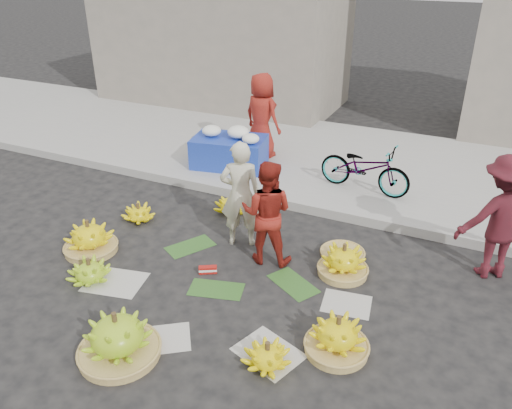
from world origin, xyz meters
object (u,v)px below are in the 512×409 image
at_px(vendor_cream, 240,195).
at_px(banana_bunch_4, 337,337).
at_px(banana_bunch_0, 89,238).
at_px(bicycle, 365,168).
at_px(flower_table, 230,150).

bearing_deg(vendor_cream, banana_bunch_4, 117.58).
height_order(banana_bunch_0, vendor_cream, vendor_cream).
xyz_separation_m(banana_bunch_4, bicycle, (-0.67, 3.63, 0.33)).
distance_m(banana_bunch_4, bicycle, 3.70).
xyz_separation_m(banana_bunch_4, flower_table, (-3.13, 3.62, 0.24)).
bearing_deg(banana_bunch_0, bicycle, 47.92).
distance_m(banana_bunch_0, vendor_cream, 2.11).
bearing_deg(vendor_cream, banana_bunch_0, 7.79).
relative_size(vendor_cream, flower_table, 1.06).
relative_size(banana_bunch_0, bicycle, 0.46).
relative_size(banana_bunch_4, flower_table, 0.51).
bearing_deg(bicycle, flower_table, 97.45).
height_order(banana_bunch_4, bicycle, bicycle).
bearing_deg(banana_bunch_0, vendor_cream, 31.28).
bearing_deg(flower_table, bicycle, -10.66).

